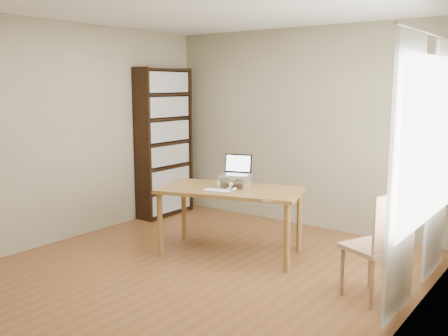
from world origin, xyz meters
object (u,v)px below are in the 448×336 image
desk (230,196)px  chair (381,242)px  cat (238,181)px  keyboard (218,191)px  bookshelf (164,143)px  laptop (238,170)px

desk → chair: bearing=-23.3°
cat → desk: bearing=-121.1°
keyboard → cat: 0.34m
bookshelf → cat: bearing=-22.7°
chair → desk: bearing=-163.0°
bookshelf → laptop: size_ratio=5.89×
bookshelf → laptop: (1.78, -0.73, -0.11)m
desk → bookshelf: bearing=137.2°
cat → bookshelf: bearing=137.2°
desk → cat: cat is taller
cat → keyboard: bearing=-115.7°
desk → cat: 0.19m
bookshelf → chair: (3.52, -1.06, -0.52)m
bookshelf → desk: 2.02m
laptop → keyboard: laptop is taller
laptop → desk: bearing=-106.9°
desk → laptop: (0.00, 0.13, 0.28)m
desk → chair: (1.74, -0.19, -0.14)m
keyboard → laptop: bearing=76.5°
keyboard → desk: bearing=75.3°
cat → chair: size_ratio=0.49×
bookshelf → chair: 3.72m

